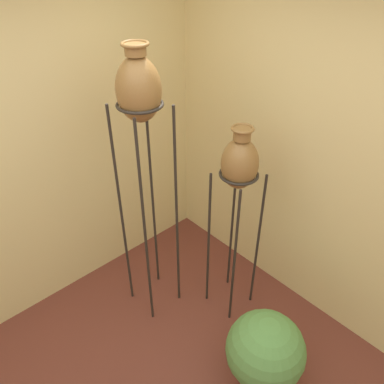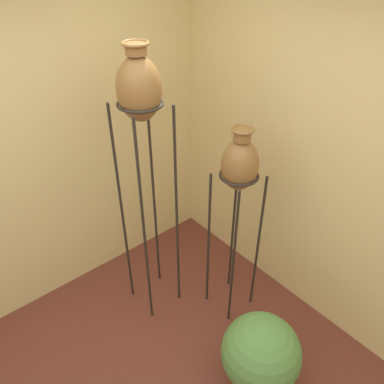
{
  "view_description": "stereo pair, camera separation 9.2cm",
  "coord_description": "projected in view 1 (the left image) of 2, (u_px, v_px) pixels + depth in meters",
  "views": [
    {
      "loc": [
        -0.53,
        -0.81,
        2.64
      ],
      "look_at": [
        0.94,
        0.79,
        1.13
      ],
      "focal_mm": 35.0,
      "sensor_mm": 36.0,
      "label": 1
    },
    {
      "loc": [
        -0.46,
        -0.87,
        2.64
      ],
      "look_at": [
        0.94,
        0.79,
        1.13
      ],
      "focal_mm": 35.0,
      "sensor_mm": 36.0,
      "label": 2
    }
  ],
  "objects": [
    {
      "name": "wall_back",
      "position": [
        1.0,
        164.0,
        2.54
      ],
      "size": [
        7.33,
        0.06,
        2.7
      ],
      "color": "beige",
      "rests_on": "ground_plane"
    },
    {
      "name": "vase_stand_tall",
      "position": [
        140.0,
        101.0,
        2.28
      ],
      "size": [
        0.31,
        0.31,
        2.14
      ],
      "color": "#28231E",
      "rests_on": "ground_plane"
    },
    {
      "name": "potted_plant",
      "position": [
        265.0,
        353.0,
        2.47
      ],
      "size": [
        0.52,
        0.52,
        0.65
      ],
      "color": "olive",
      "rests_on": "ground_plane"
    },
    {
      "name": "wall_right",
      "position": [
        357.0,
        171.0,
        2.46
      ],
      "size": [
        0.06,
        7.33,
        2.7
      ],
      "color": "beige",
      "rests_on": "ground_plane"
    },
    {
      "name": "vase_stand_medium",
      "position": [
        239.0,
        169.0,
        2.53
      ],
      "size": [
        0.29,
        0.29,
        1.64
      ],
      "color": "#28231E",
      "rests_on": "ground_plane"
    }
  ]
}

